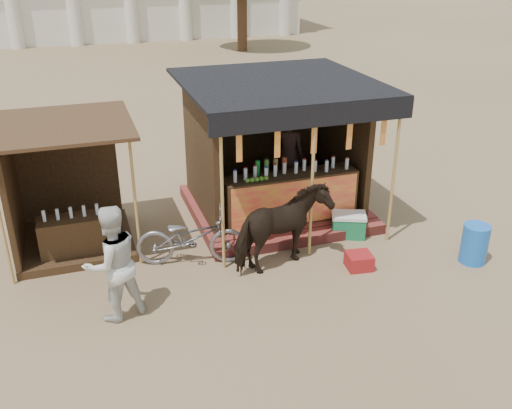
{
  "coord_description": "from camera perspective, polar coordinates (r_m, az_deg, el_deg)",
  "views": [
    {
      "loc": [
        -2.75,
        -6.72,
        5.16
      ],
      "look_at": [
        0.0,
        1.6,
        1.1
      ],
      "focal_mm": 40.0,
      "sensor_mm": 36.0,
      "label": 1
    }
  ],
  "objects": [
    {
      "name": "cooler",
      "position": [
        11.04,
        9.22,
        -2.01
      ],
      "size": [
        0.76,
        0.65,
        0.46
      ],
      "color": "#197244",
      "rests_on": "ground"
    },
    {
      "name": "cow",
      "position": [
        9.66,
        2.64,
        -2.5
      ],
      "size": [
        1.88,
        1.29,
        1.45
      ],
      "primitive_type": "imported",
      "rotation": [
        0.0,
        0.0,
        1.89
      ],
      "color": "black",
      "rests_on": "ground"
    },
    {
      "name": "bystander",
      "position": [
        8.58,
        -14.17,
        -5.75
      ],
      "size": [
        1.06,
        0.94,
        1.81
      ],
      "primitive_type": "imported",
      "rotation": [
        0.0,
        0.0,
        3.48
      ],
      "color": "beige",
      "rests_on": "ground"
    },
    {
      "name": "blue_barrel",
      "position": [
        10.68,
        21.01,
        -3.68
      ],
      "size": [
        0.54,
        0.54,
        0.71
      ],
      "primitive_type": "cylinder",
      "rotation": [
        0.0,
        0.0,
        -0.21
      ],
      "color": "blue",
      "rests_on": "ground"
    },
    {
      "name": "red_crate",
      "position": [
        10.05,
        10.26,
        -5.58
      ],
      "size": [
        0.47,
        0.45,
        0.27
      ],
      "primitive_type": "cube",
      "rotation": [
        0.0,
        0.0,
        -0.13
      ],
      "color": "maroon",
      "rests_on": "ground"
    },
    {
      "name": "ground",
      "position": [
        8.91,
        3.28,
        -10.58
      ],
      "size": [
        120.0,
        120.0,
        0.0
      ],
      "primitive_type": "plane",
      "color": "#846B4C",
      "rests_on": "ground"
    },
    {
      "name": "secondary_stall",
      "position": [
        10.86,
        -18.92,
        0.05
      ],
      "size": [
        2.4,
        2.4,
        2.38
      ],
      "color": "#3C2A16",
      "rests_on": "ground"
    },
    {
      "name": "motorbike",
      "position": [
        9.93,
        -6.48,
        -3.28
      ],
      "size": [
        2.02,
        1.13,
        1.01
      ],
      "primitive_type": "imported",
      "rotation": [
        0.0,
        0.0,
        1.32
      ],
      "color": "gray",
      "rests_on": "ground"
    },
    {
      "name": "main_stall",
      "position": [
        11.53,
        2.09,
        3.86
      ],
      "size": [
        3.6,
        3.61,
        2.78
      ],
      "color": "maroon",
      "rests_on": "ground"
    }
  ]
}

